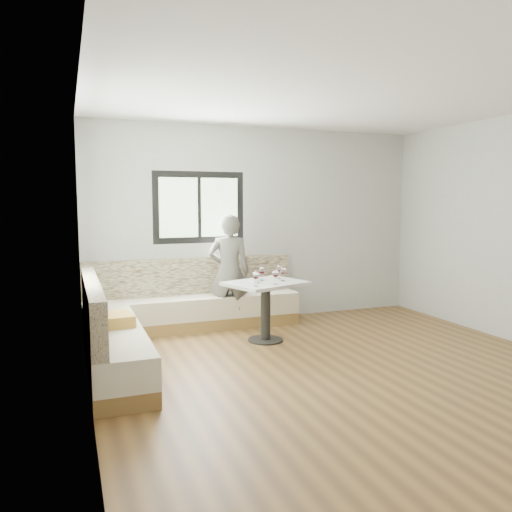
{
  "coord_description": "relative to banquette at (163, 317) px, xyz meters",
  "views": [
    {
      "loc": [
        -2.64,
        -4.32,
        1.74
      ],
      "look_at": [
        -0.45,
        1.43,
        1.06
      ],
      "focal_mm": 35.0,
      "sensor_mm": 36.0,
      "label": 1
    }
  ],
  "objects": [
    {
      "name": "banquette",
      "position": [
        0.0,
        0.0,
        0.0
      ],
      "size": [
        2.9,
        2.8,
        0.95
      ],
      "color": "brown",
      "rests_on": "ground"
    },
    {
      "name": "olive_ramekin",
      "position": [
        1.08,
        -0.33,
        0.44
      ],
      "size": [
        0.11,
        0.11,
        0.04
      ],
      "color": "white",
      "rests_on": "table"
    },
    {
      "name": "wine_glass_e",
      "position": [
        1.48,
        -0.13,
        0.54
      ],
      "size": [
        0.08,
        0.08,
        0.18
      ],
      "color": "white",
      "rests_on": "table"
    },
    {
      "name": "wine_glass_b",
      "position": [
        1.27,
        -0.5,
        0.54
      ],
      "size": [
        0.08,
        0.08,
        0.18
      ],
      "color": "white",
      "rests_on": "table"
    },
    {
      "name": "wine_glass_a",
      "position": [
        1.0,
        -0.56,
        0.54
      ],
      "size": [
        0.08,
        0.08,
        0.18
      ],
      "color": "white",
      "rests_on": "table"
    },
    {
      "name": "person",
      "position": [
        1.01,
        0.49,
        0.45
      ],
      "size": [
        0.65,
        0.52,
        1.56
      ],
      "primitive_type": "imported",
      "rotation": [
        0.0,
        0.0,
        2.85
      ],
      "color": "#58564F",
      "rests_on": "ground"
    },
    {
      "name": "wine_glass_c",
      "position": [
        1.45,
        -0.33,
        0.54
      ],
      "size": [
        0.08,
        0.08,
        0.18
      ],
      "color": "white",
      "rests_on": "table"
    },
    {
      "name": "wine_glass_d",
      "position": [
        1.22,
        -0.18,
        0.54
      ],
      "size": [
        0.08,
        0.08,
        0.18
      ],
      "color": "white",
      "rests_on": "table"
    },
    {
      "name": "room",
      "position": [
        1.51,
        -1.55,
        1.08
      ],
      "size": [
        5.01,
        5.01,
        2.81
      ],
      "color": "brown",
      "rests_on": "ground"
    },
    {
      "name": "table",
      "position": [
        1.23,
        -0.3,
        0.23
      ],
      "size": [
        1.09,
        0.96,
        0.75
      ],
      "rotation": [
        0.0,
        0.0,
        0.33
      ],
      "color": "black",
      "rests_on": "ground"
    }
  ]
}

